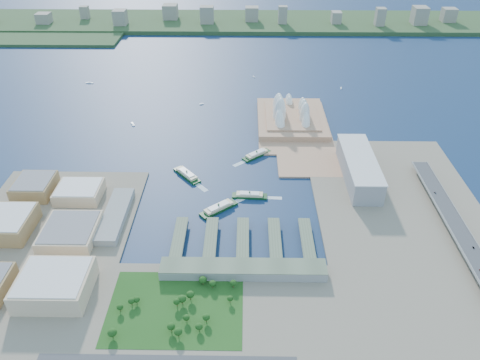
{
  "coord_description": "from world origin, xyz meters",
  "views": [
    {
      "loc": [
        17.29,
        -544.34,
        410.52
      ],
      "look_at": [
        8.44,
        46.87,
        18.0
      ],
      "focal_mm": 35.0,
      "sensor_mm": 36.0,
      "label": 1
    }
  ],
  "objects_px": {
    "opera_house": "(292,107)",
    "car_b": "(473,247)",
    "ferry_b": "(257,153)",
    "ferry_d": "(250,194)",
    "toaster_building": "(359,168)",
    "ferry_c": "(219,207)",
    "ferry_a": "(187,173)",
    "car_c": "(435,192)",
    "car_a": "(480,270)"
  },
  "relations": [
    {
      "from": "ferry_b",
      "to": "car_b",
      "type": "distance_m",
      "value": 365.07
    },
    {
      "from": "opera_house",
      "to": "car_a",
      "type": "height_order",
      "value": "opera_house"
    },
    {
      "from": "toaster_building",
      "to": "ferry_a",
      "type": "height_order",
      "value": "toaster_building"
    },
    {
      "from": "opera_house",
      "to": "car_c",
      "type": "height_order",
      "value": "opera_house"
    },
    {
      "from": "car_b",
      "to": "ferry_a",
      "type": "bearing_deg",
      "value": -25.49
    },
    {
      "from": "ferry_a",
      "to": "car_a",
      "type": "distance_m",
      "value": 434.8
    },
    {
      "from": "opera_house",
      "to": "ferry_c",
      "type": "height_order",
      "value": "opera_house"
    },
    {
      "from": "car_b",
      "to": "ferry_c",
      "type": "bearing_deg",
      "value": -15.96
    },
    {
      "from": "ferry_a",
      "to": "car_b",
      "type": "relative_size",
      "value": 15.31
    },
    {
      "from": "toaster_building",
      "to": "ferry_b",
      "type": "xyz_separation_m",
      "value": [
        -159.43,
        68.94,
        -15.26
      ]
    },
    {
      "from": "ferry_c",
      "to": "car_a",
      "type": "xyz_separation_m",
      "value": [
        317.69,
        -133.66,
        9.87
      ]
    },
    {
      "from": "toaster_building",
      "to": "ferry_b",
      "type": "bearing_deg",
      "value": 156.61
    },
    {
      "from": "opera_house",
      "to": "toaster_building",
      "type": "relative_size",
      "value": 1.16
    },
    {
      "from": "ferry_d",
      "to": "car_a",
      "type": "bearing_deg",
      "value": -118.35
    },
    {
      "from": "car_b",
      "to": "toaster_building",
      "type": "bearing_deg",
      "value": -58.56
    },
    {
      "from": "opera_house",
      "to": "car_b",
      "type": "height_order",
      "value": "opera_house"
    },
    {
      "from": "ferry_c",
      "to": "ferry_d",
      "type": "height_order",
      "value": "ferry_c"
    },
    {
      "from": "toaster_building",
      "to": "car_a",
      "type": "distance_m",
      "value": 241.05
    },
    {
      "from": "ferry_c",
      "to": "ferry_d",
      "type": "xyz_separation_m",
      "value": [
        44.83,
        33.21,
        -0.64
      ]
    },
    {
      "from": "car_a",
      "to": "car_c",
      "type": "distance_m",
      "value": 160.77
    },
    {
      "from": "ferry_a",
      "to": "ferry_b",
      "type": "bearing_deg",
      "value": -9.72
    },
    {
      "from": "opera_house",
      "to": "car_c",
      "type": "distance_m",
      "value": 321.46
    },
    {
      "from": "toaster_building",
      "to": "car_c",
      "type": "relative_size",
      "value": 34.06
    },
    {
      "from": "ferry_d",
      "to": "car_b",
      "type": "height_order",
      "value": "car_b"
    },
    {
      "from": "ferry_b",
      "to": "car_b",
      "type": "xyz_separation_m",
      "value": [
        268.43,
        -247.22,
        10.24
      ]
    },
    {
      "from": "ferry_c",
      "to": "car_a",
      "type": "height_order",
      "value": "car_a"
    },
    {
      "from": "opera_house",
      "to": "ferry_b",
      "type": "bearing_deg",
      "value": -117.91
    },
    {
      "from": "toaster_building",
      "to": "car_a",
      "type": "xyz_separation_m",
      "value": [
        101.0,
        -218.81,
        -5.0
      ]
    },
    {
      "from": "car_c",
      "to": "ferry_d",
      "type": "bearing_deg",
      "value": -1.28
    },
    {
      "from": "car_a",
      "to": "ferry_a",
      "type": "bearing_deg",
      "value": 149.22
    },
    {
      "from": "toaster_building",
      "to": "car_c",
      "type": "bearing_deg",
      "value": -29.88
    },
    {
      "from": "toaster_building",
      "to": "car_c",
      "type": "height_order",
      "value": "toaster_building"
    },
    {
      "from": "ferry_b",
      "to": "car_c",
      "type": "height_order",
      "value": "car_c"
    },
    {
      "from": "car_a",
      "to": "toaster_building",
      "type": "bearing_deg",
      "value": 114.78
    },
    {
      "from": "ferry_b",
      "to": "opera_house",
      "type": "bearing_deg",
      "value": 111.41
    },
    {
      "from": "opera_house",
      "to": "ferry_b",
      "type": "height_order",
      "value": "opera_house"
    },
    {
      "from": "car_a",
      "to": "car_c",
      "type": "relative_size",
      "value": 0.83
    },
    {
      "from": "opera_house",
      "to": "ferry_d",
      "type": "distance_m",
      "value": 266.28
    },
    {
      "from": "toaster_building",
      "to": "opera_house",
      "type": "bearing_deg",
      "value": 114.23
    },
    {
      "from": "car_c",
      "to": "car_a",
      "type": "bearing_deg",
      "value": 90.0
    },
    {
      "from": "car_b",
      "to": "car_c",
      "type": "bearing_deg",
      "value": -86.19
    },
    {
      "from": "car_a",
      "to": "car_c",
      "type": "bearing_deg",
      "value": 90.0
    },
    {
      "from": "ferry_d",
      "to": "car_c",
      "type": "relative_size",
      "value": 11.58
    },
    {
      "from": "toaster_building",
      "to": "car_a",
      "type": "height_order",
      "value": "toaster_building"
    },
    {
      "from": "ferry_a",
      "to": "ferry_d",
      "type": "relative_size",
      "value": 1.11
    },
    {
      "from": "car_c",
      "to": "ferry_c",
      "type": "bearing_deg",
      "value": 4.88
    },
    {
      "from": "opera_house",
      "to": "ferry_c",
      "type": "distance_m",
      "value": 313.14
    },
    {
      "from": "car_b",
      "to": "car_c",
      "type": "distance_m",
      "value": 120.51
    },
    {
      "from": "ferry_b",
      "to": "ferry_d",
      "type": "height_order",
      "value": "ferry_b"
    },
    {
      "from": "ferry_a",
      "to": "car_b",
      "type": "xyz_separation_m",
      "value": [
        381.46,
        -181.89,
        9.96
      ]
    }
  ]
}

